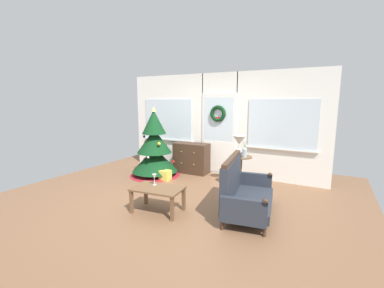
{
  "coord_description": "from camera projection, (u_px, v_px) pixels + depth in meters",
  "views": [
    {
      "loc": [
        2.51,
        -3.97,
        1.87
      ],
      "look_at": [
        0.05,
        0.55,
        1.0
      ],
      "focal_mm": 24.09,
      "sensor_mm": 36.0,
      "label": 1
    }
  ],
  "objects": [
    {
      "name": "dresser_cabinet",
      "position": [
        191.0,
        158.0,
        6.72
      ],
      "size": [
        0.91,
        0.46,
        0.78
      ],
      "color": "#3D281C",
      "rests_on": "ground"
    },
    {
      "name": "ground_plane",
      "position": [
        176.0,
        199.0,
        4.93
      ],
      "size": [
        6.76,
        6.76,
        0.0
      ],
      "primitive_type": "plane",
      "color": "brown"
    },
    {
      "name": "christmas_tree",
      "position": [
        155.0,
        151.0,
        6.43
      ],
      "size": [
        1.27,
        1.27,
        1.72
      ],
      "color": "#4C331E",
      "rests_on": "ground"
    },
    {
      "name": "coffee_table",
      "position": [
        158.0,
        191.0,
        4.34
      ],
      "size": [
        0.89,
        0.61,
        0.42
      ],
      "color": "brown",
      "rests_on": "ground"
    },
    {
      "name": "settee_sofa",
      "position": [
        243.0,
        192.0,
        4.27
      ],
      "size": [
        0.92,
        1.54,
        0.96
      ],
      "color": "#3D281C",
      "rests_on": "ground"
    },
    {
      "name": "gift_box",
      "position": [
        165.0,
        175.0,
        6.11
      ],
      "size": [
        0.24,
        0.21,
        0.24
      ],
      "primitive_type": "cube",
      "color": "#D8C64C",
      "rests_on": "ground"
    },
    {
      "name": "flower_vase",
      "position": [
        245.0,
        152.0,
        5.44
      ],
      "size": [
        0.11,
        0.1,
        0.35
      ],
      "color": "#99ADBC",
      "rests_on": "side_table"
    },
    {
      "name": "wine_glass",
      "position": [
        154.0,
        177.0,
        4.45
      ],
      "size": [
        0.08,
        0.08,
        0.2
      ],
      "color": "silver",
      "rests_on": "coffee_table"
    },
    {
      "name": "back_wall_with_door",
      "position": [
        219.0,
        124.0,
        6.52
      ],
      "size": [
        5.2,
        0.19,
        2.55
      ],
      "color": "white",
      "rests_on": "ground"
    },
    {
      "name": "table_lamp",
      "position": [
        239.0,
        143.0,
        5.58
      ],
      "size": [
        0.28,
        0.28,
        0.44
      ],
      "color": "silver",
      "rests_on": "side_table"
    },
    {
      "name": "side_table",
      "position": [
        241.0,
        165.0,
        5.59
      ],
      "size": [
        0.5,
        0.48,
        0.68
      ],
      "color": "brown",
      "rests_on": "ground"
    }
  ]
}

